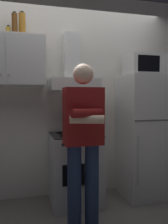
% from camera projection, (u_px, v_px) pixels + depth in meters
% --- Properties ---
extents(ground_plane, '(7.00, 7.00, 0.00)m').
position_uv_depth(ground_plane, '(84.00, 211.00, 2.76)').
color(ground_plane, slate).
extents(back_wall_tiled, '(4.80, 0.10, 2.70)m').
position_uv_depth(back_wall_tiled, '(73.00, 95.00, 3.26)').
color(back_wall_tiled, silver).
rests_on(back_wall_tiled, ground_plane).
extents(upper_cabinet, '(0.90, 0.37, 0.60)m').
position_uv_depth(upper_cabinet, '(6.00, 61.00, 2.80)').
color(upper_cabinet, silver).
extents(stove_oven, '(0.60, 0.62, 0.87)m').
position_uv_depth(stove_oven, '(75.00, 168.00, 2.96)').
color(stove_oven, silver).
rests_on(stove_oven, ground_plane).
extents(range_hood, '(0.60, 0.44, 0.75)m').
position_uv_depth(range_hood, '(73.00, 75.00, 3.01)').
color(range_hood, white).
extents(refrigerator, '(0.60, 0.62, 1.60)m').
position_uv_depth(refrigerator, '(144.00, 136.00, 3.18)').
color(refrigerator, silver).
rests_on(refrigerator, ground_plane).
extents(microwave, '(0.48, 0.37, 0.28)m').
position_uv_depth(microwave, '(145.00, 65.00, 3.14)').
color(microwave, silver).
rests_on(microwave, refrigerator).
extents(person_standing, '(0.38, 0.33, 1.64)m').
position_uv_depth(person_standing, '(83.00, 139.00, 2.33)').
color(person_standing, navy).
rests_on(person_standing, ground_plane).
extents(cooking_pot, '(0.30, 0.20, 0.10)m').
position_uv_depth(cooking_pot, '(88.00, 130.00, 2.85)').
color(cooking_pot, '#B7BABF').
rests_on(cooking_pot, stove_oven).
extents(bottle_beer_brown, '(0.07, 0.07, 0.27)m').
position_uv_depth(bottle_beer_brown, '(15.00, 24.00, 2.80)').
color(bottle_beer_brown, brown).
rests_on(bottle_beer_brown, upper_cabinet).
extents(bottle_liquor_amber, '(0.08, 0.08, 0.29)m').
position_uv_depth(bottle_liquor_amber, '(22.00, 24.00, 2.83)').
color(bottle_liquor_amber, '#B7721E').
rests_on(bottle_liquor_amber, upper_cabinet).
extents(bottle_spice_jar, '(0.06, 0.06, 0.12)m').
position_uv_depth(bottle_spice_jar, '(8.00, 31.00, 2.83)').
color(bottle_spice_jar, gold).
rests_on(bottle_spice_jar, upper_cabinet).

